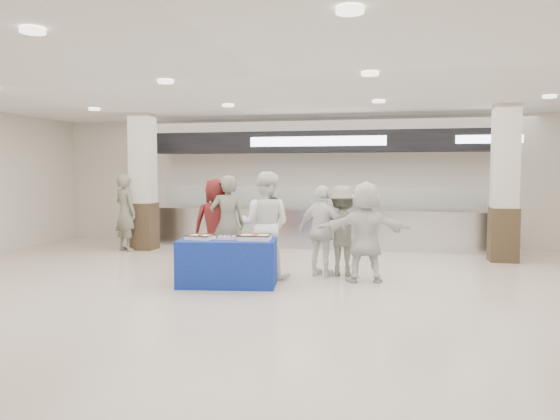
% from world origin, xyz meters
% --- Properties ---
extents(ground, '(14.00, 14.00, 0.00)m').
position_xyz_m(ground, '(0.00, 0.00, 0.00)').
color(ground, beige).
rests_on(ground, ground).
extents(serving_line, '(8.70, 0.85, 2.80)m').
position_xyz_m(serving_line, '(0.00, 5.40, 1.16)').
color(serving_line, silver).
rests_on(serving_line, ground).
extents(column_left, '(0.55, 0.55, 3.20)m').
position_xyz_m(column_left, '(-4.00, 4.20, 1.53)').
color(column_left, '#362818').
rests_on(column_left, ground).
extents(column_right, '(0.55, 0.55, 3.20)m').
position_xyz_m(column_right, '(4.00, 4.20, 1.53)').
color(column_right, '#362818').
rests_on(column_right, ground).
extents(display_table, '(1.65, 1.00, 0.75)m').
position_xyz_m(display_table, '(-0.77, 0.66, 0.38)').
color(display_table, '#163199').
rests_on(display_table, ground).
extents(sheet_cake_left, '(0.44, 0.36, 0.09)m').
position_xyz_m(sheet_cake_left, '(-1.21, 0.60, 0.79)').
color(sheet_cake_left, white).
rests_on(sheet_cake_left, display_table).
extents(sheet_cake_right, '(0.54, 0.44, 0.10)m').
position_xyz_m(sheet_cake_right, '(-0.33, 0.72, 0.80)').
color(sheet_cake_right, white).
rests_on(sheet_cake_right, display_table).
extents(cupcake_tray, '(0.41, 0.33, 0.06)m').
position_xyz_m(cupcake_tray, '(-0.78, 0.64, 0.78)').
color(cupcake_tray, '#A4A4A8').
rests_on(cupcake_tray, display_table).
extents(civilian_maroon, '(0.97, 0.79, 1.72)m').
position_xyz_m(civilian_maroon, '(-1.39, 1.92, 0.86)').
color(civilian_maroon, maroon).
rests_on(civilian_maroon, ground).
extents(soldier_a, '(0.75, 0.60, 1.77)m').
position_xyz_m(soldier_a, '(-1.14, 1.82, 0.89)').
color(soldier_a, slate).
rests_on(soldier_a, ground).
extents(chef_tall, '(0.94, 0.75, 1.84)m').
position_xyz_m(chef_tall, '(-0.34, 1.46, 0.92)').
color(chef_tall, white).
rests_on(chef_tall, ground).
extents(chef_short, '(1.02, 0.70, 1.60)m').
position_xyz_m(chef_short, '(0.60, 1.81, 0.80)').
color(chef_short, white).
rests_on(chef_short, ground).
extents(soldier_b, '(1.06, 0.64, 1.59)m').
position_xyz_m(soldier_b, '(0.94, 1.95, 0.80)').
color(soldier_b, slate).
rests_on(soldier_b, ground).
extents(civilian_white, '(1.63, 0.81, 1.68)m').
position_xyz_m(civilian_white, '(1.37, 1.47, 0.84)').
color(civilian_white, white).
rests_on(civilian_white, ground).
extents(soldier_bg, '(0.78, 0.69, 1.79)m').
position_xyz_m(soldier_bg, '(-4.31, 3.90, 0.89)').
color(soldier_bg, slate).
rests_on(soldier_bg, ground).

